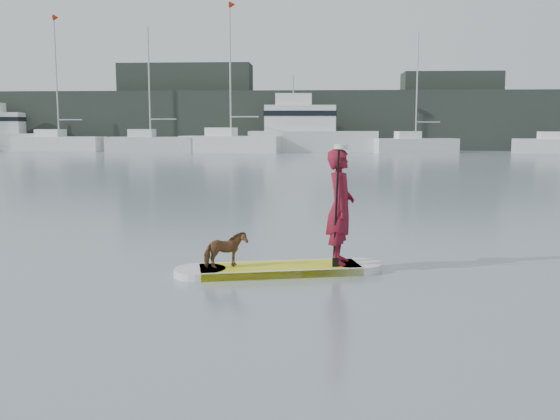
# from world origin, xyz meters

# --- Properties ---
(ground) EXTENTS (140.00, 140.00, 0.00)m
(ground) POSITION_xyz_m (0.00, 0.00, 0.00)
(ground) COLOR slate
(ground) RESTS_ON ground
(paddleboard) EXTENTS (3.24, 1.34, 0.12)m
(paddleboard) POSITION_xyz_m (3.48, -3.67, 0.06)
(paddleboard) COLOR yellow
(paddleboard) RESTS_ON ground
(paddler) EXTENTS (0.51, 0.71, 1.82)m
(paddler) POSITION_xyz_m (4.42, -3.46, 1.03)
(paddler) COLOR maroon
(paddler) RESTS_ON paddleboard
(white_cap) EXTENTS (0.22, 0.22, 0.07)m
(white_cap) POSITION_xyz_m (4.42, -3.46, 1.97)
(white_cap) COLOR silver
(white_cap) RESTS_ON paddler
(dog) EXTENTS (0.72, 0.59, 0.55)m
(dog) POSITION_xyz_m (2.65, -3.85, 0.40)
(dog) COLOR #51321B
(dog) RESTS_ON paddleboard
(paddle) EXTENTS (0.10, 0.30, 2.00)m
(paddle) POSITION_xyz_m (4.35, -3.71, 0.80)
(paddle) COLOR black
(paddle) RESTS_ON ground
(sailboat_b) EXTENTS (8.94, 3.48, 12.96)m
(sailboat_b) POSITION_xyz_m (-21.12, 46.48, 0.90)
(sailboat_b) COLOR silver
(sailboat_b) RESTS_ON ground
(sailboat_c) EXTENTS (8.02, 2.83, 11.43)m
(sailboat_c) POSITION_xyz_m (-11.45, 44.16, 0.85)
(sailboat_c) COLOR silver
(sailboat_c) RESTS_ON ground
(sailboat_d) EXTENTS (9.47, 4.24, 13.47)m
(sailboat_d) POSITION_xyz_m (-3.91, 43.89, 0.96)
(sailboat_d) COLOR silver
(sailboat_d) RESTS_ON ground
(sailboat_e) EXTENTS (7.74, 3.61, 10.79)m
(sailboat_e) POSITION_xyz_m (12.97, 44.55, 0.77)
(sailboat_e) COLOR silver
(sailboat_e) RESTS_ON ground
(sailboat_f) EXTENTS (8.31, 3.38, 12.09)m
(sailboat_f) POSITION_xyz_m (25.87, 44.31, 0.82)
(sailboat_f) COLOR silver
(sailboat_f) RESTS_ON ground
(motor_yacht_a) EXTENTS (12.17, 4.42, 7.18)m
(motor_yacht_a) POSITION_xyz_m (3.06, 46.03, 2.02)
(motor_yacht_a) COLOR silver
(motor_yacht_a) RESTS_ON ground
(motor_yacht_b) EXTENTS (9.84, 4.68, 6.23)m
(motor_yacht_b) POSITION_xyz_m (-27.52, 47.81, 1.75)
(motor_yacht_b) COLOR silver
(motor_yacht_b) RESTS_ON ground
(shore_mass) EXTENTS (90.00, 6.00, 6.00)m
(shore_mass) POSITION_xyz_m (0.00, 53.00, 3.00)
(shore_mass) COLOR black
(shore_mass) RESTS_ON ground
(shore_building_west) EXTENTS (14.00, 4.00, 9.00)m
(shore_building_west) POSITION_xyz_m (-10.00, 54.00, 4.50)
(shore_building_west) COLOR black
(shore_building_west) RESTS_ON ground
(shore_building_east) EXTENTS (10.00, 4.00, 8.00)m
(shore_building_east) POSITION_xyz_m (18.00, 54.00, 4.00)
(shore_building_east) COLOR black
(shore_building_east) RESTS_ON ground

